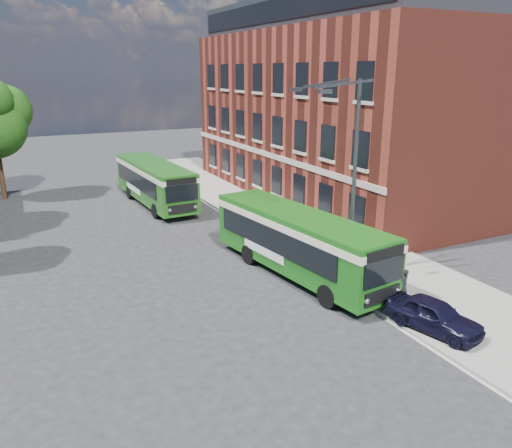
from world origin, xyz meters
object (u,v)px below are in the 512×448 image
street_lamp (348,178)px  parked_car (434,315)px  bus_rear (155,179)px  bus_front (298,238)px

street_lamp → parked_car: street_lamp is taller
street_lamp → bus_rear: (-4.21, 17.01, -2.96)m
bus_rear → bus_front: bearing=-80.7°
street_lamp → parked_car: 6.98m
bus_rear → parked_car: bearing=-79.6°
street_lamp → bus_front: street_lamp is taller
bus_front → bus_rear: bearing=99.3°
street_lamp → parked_car: bearing=-90.4°
bus_front → parked_car: bus_front is taller
bus_front → street_lamp: bearing=-39.2°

